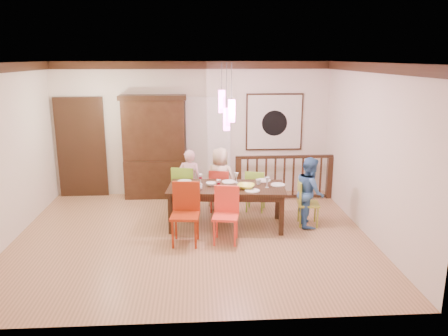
{
  "coord_description": "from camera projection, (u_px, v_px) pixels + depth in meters",
  "views": [
    {
      "loc": [
        0.11,
        -6.98,
        2.99
      ],
      "look_at": [
        0.57,
        0.53,
        1.07
      ],
      "focal_mm": 35.0,
      "sensor_mm": 36.0,
      "label": 1
    }
  ],
  "objects": [
    {
      "name": "person_end_right",
      "position": [
        310.0,
        192.0,
        7.84
      ],
      "size": [
        0.5,
        0.63,
        1.27
      ],
      "primitive_type": "imported",
      "rotation": [
        0.0,
        0.0,
        1.54
      ],
      "color": "#3C6AA8",
      "rests_on": "floor"
    },
    {
      "name": "wine_glass_a",
      "position": [
        201.0,
        179.0,
        7.87
      ],
      "size": [
        0.08,
        0.08,
        0.19
      ],
      "primitive_type": null,
      "color": "#590C19",
      "rests_on": "dining_table"
    },
    {
      "name": "person_far_left",
      "position": [
        190.0,
        181.0,
        8.55
      ],
      "size": [
        0.5,
        0.37,
        1.25
      ],
      "primitive_type": "imported",
      "rotation": [
        0.0,
        0.0,
        2.98
      ],
      "color": "#FFC2CD",
      "rests_on": "floor"
    },
    {
      "name": "chair_far_mid",
      "position": [
        220.0,
        187.0,
        8.61
      ],
      "size": [
        0.47,
        0.47,
        0.87
      ],
      "rotation": [
        0.0,
        0.0,
        2.91
      ],
      "color": "red",
      "rests_on": "floor"
    },
    {
      "name": "cup_right",
      "position": [
        258.0,
        182.0,
        7.88
      ],
      "size": [
        0.12,
        0.12,
        0.09
      ],
      "primitive_type": "imported",
      "rotation": [
        0.0,
        0.0,
        -0.25
      ],
      "color": "silver",
      "rests_on": "dining_table"
    },
    {
      "name": "wall_right",
      "position": [
        370.0,
        152.0,
        7.3
      ],
      "size": [
        0.0,
        5.0,
        5.0
      ],
      "primitive_type": "plane",
      "rotation": [
        1.57,
        0.0,
        -1.57
      ],
      "color": "beige",
      "rests_on": "floor"
    },
    {
      "name": "plate_far_left",
      "position": [
        184.0,
        181.0,
        8.06
      ],
      "size": [
        0.26,
        0.26,
        0.01
      ],
      "primitive_type": "cylinder",
      "color": "white",
      "rests_on": "dining_table"
    },
    {
      "name": "crown_molding",
      "position": [
        189.0,
        68.0,
        6.78
      ],
      "size": [
        6.0,
        5.0,
        0.16
      ],
      "primitive_type": null,
      "color": "black",
      "rests_on": "wall_back"
    },
    {
      "name": "napkin",
      "position": [
        222.0,
        192.0,
        7.44
      ],
      "size": [
        0.18,
        0.14,
        0.01
      ],
      "primitive_type": "cube",
      "color": "#D83359",
      "rests_on": "dining_table"
    },
    {
      "name": "pendant_cluster",
      "position": [
        227.0,
        110.0,
        7.44
      ],
      "size": [
        0.27,
        0.21,
        1.14
      ],
      "color": "#FF4CCB",
      "rests_on": "ceiling"
    },
    {
      "name": "plate_end_right",
      "position": [
        278.0,
        185.0,
        7.85
      ],
      "size": [
        0.26,
        0.26,
        0.01
      ],
      "primitive_type": "cylinder",
      "color": "white",
      "rests_on": "dining_table"
    },
    {
      "name": "plate_near_mid",
      "position": [
        252.0,
        191.0,
        7.5
      ],
      "size": [
        0.26,
        0.26,
        0.01
      ],
      "primitive_type": "cylinder",
      "color": "white",
      "rests_on": "dining_table"
    },
    {
      "name": "wine_glass_b",
      "position": [
        236.0,
        178.0,
        7.96
      ],
      "size": [
        0.08,
        0.08,
        0.19
      ],
      "primitive_type": null,
      "color": "silver",
      "rests_on": "dining_table"
    },
    {
      "name": "plate_far_right",
      "position": [
        264.0,
        180.0,
        8.12
      ],
      "size": [
        0.26,
        0.26,
        0.01
      ],
      "primitive_type": "cylinder",
      "color": "white",
      "rests_on": "dining_table"
    },
    {
      "name": "chair_end_right",
      "position": [
        309.0,
        200.0,
        7.89
      ],
      "size": [
        0.42,
        0.42,
        0.83
      ],
      "rotation": [
        0.0,
        0.0,
        1.45
      ],
      "color": "#A6AF32",
      "rests_on": "floor"
    },
    {
      "name": "chair_near_left",
      "position": [
        185.0,
        211.0,
        7.05
      ],
      "size": [
        0.5,
        0.5,
        1.0
      ],
      "rotation": [
        0.0,
        0.0,
        -0.1
      ],
      "color": "#982B0E",
      "rests_on": "floor"
    },
    {
      "name": "wine_glass_d",
      "position": [
        267.0,
        182.0,
        7.68
      ],
      "size": [
        0.08,
        0.08,
        0.19
      ],
      "primitive_type": null,
      "color": "silver",
      "rests_on": "dining_table"
    },
    {
      "name": "dining_table",
      "position": [
        226.0,
        191.0,
        7.79
      ],
      "size": [
        2.14,
        1.12,
        0.75
      ],
      "rotation": [
        0.0,
        0.0,
        -0.09
      ],
      "color": "black",
      "rests_on": "floor"
    },
    {
      "name": "panel_door",
      "position": [
        82.0,
        149.0,
        9.44
      ],
      "size": [
        1.04,
        0.07,
        2.24
      ],
      "primitive_type": "cube",
      "color": "black",
      "rests_on": "wall_back"
    },
    {
      "name": "wall_back",
      "position": [
        192.0,
        129.0,
        9.54
      ],
      "size": [
        6.0,
        0.0,
        6.0
      ],
      "primitive_type": "plane",
      "rotation": [
        1.57,
        0.0,
        0.0
      ],
      "color": "beige",
      "rests_on": "floor"
    },
    {
      "name": "ceiling",
      "position": [
        189.0,
        63.0,
        6.76
      ],
      "size": [
        6.0,
        6.0,
        0.0
      ],
      "primitive_type": "plane",
      "rotation": [
        3.14,
        0.0,
        0.0
      ],
      "color": "white",
      "rests_on": "wall_back"
    },
    {
      "name": "small_bowl",
      "position": [
        211.0,
        184.0,
        7.8
      ],
      "size": [
        0.25,
        0.25,
        0.06
      ],
      "primitive_type": "imported",
      "rotation": [
        0.0,
        0.0,
        -0.43
      ],
      "color": "white",
      "rests_on": "dining_table"
    },
    {
      "name": "plate_near_left",
      "position": [
        191.0,
        191.0,
        7.49
      ],
      "size": [
        0.26,
        0.26,
        0.01
      ],
      "primitive_type": "cylinder",
      "color": "white",
      "rests_on": "dining_table"
    },
    {
      "name": "floor",
      "position": [
        193.0,
        236.0,
        7.48
      ],
      "size": [
        6.0,
        6.0,
        0.0
      ],
      "primitive_type": "plane",
      "color": "#9E734C",
      "rests_on": "ground"
    },
    {
      "name": "painting",
      "position": [
        274.0,
        122.0,
        9.57
      ],
      "size": [
        1.25,
        0.06,
        1.25
      ],
      "color": "black",
      "rests_on": "wall_back"
    },
    {
      "name": "chair_near_mid",
      "position": [
        226.0,
        212.0,
        7.13
      ],
      "size": [
        0.48,
        0.48,
        0.92
      ],
      "rotation": [
        0.0,
        0.0,
        -0.17
      ],
      "color": "#F23E2B",
      "rests_on": "floor"
    },
    {
      "name": "serving_bowl",
      "position": [
        246.0,
        186.0,
        7.64
      ],
      "size": [
        0.36,
        0.36,
        0.07
      ],
      "primitive_type": "imported",
      "rotation": [
        0.0,
        0.0,
        -0.23
      ],
      "color": "yellow",
      "rests_on": "dining_table"
    },
    {
      "name": "cup_left",
      "position": [
        198.0,
        187.0,
        7.53
      ],
      "size": [
        0.17,
        0.17,
        0.1
      ],
      "primitive_type": "imported",
      "rotation": [
        0.0,
        0.0,
        -0.36
      ],
      "color": "silver",
      "rests_on": "dining_table"
    },
    {
      "name": "plate_far_mid",
      "position": [
        229.0,
        182.0,
        8.03
      ],
      "size": [
        0.26,
        0.26,
        0.01
      ],
      "primitive_type": "cylinder",
      "color": "white",
      "rests_on": "dining_table"
    },
    {
      "name": "wall_left",
      "position": [
        2.0,
        156.0,
        6.94
      ],
      "size": [
        0.0,
        5.0,
        5.0
      ],
      "primitive_type": "plane",
      "rotation": [
        1.57,
        0.0,
        1.57
      ],
      "color": "beige",
      "rests_on": "floor"
    },
    {
      "name": "person_far_mid",
      "position": [
        220.0,
        179.0,
        8.67
      ],
      "size": [
        0.72,
        0.6,
        1.26
      ],
      "primitive_type": "imported",
      "rotation": [
        0.0,
        0.0,
        2.77
      ],
      "color": "beige",
      "rests_on": "floor"
    },
    {
      "name": "white_doorway",
      "position": [
        208.0,
        147.0,
        9.62
      ],
      "size": [
        0.97,
        0.05,
        2.22
      ],
      "primitive_type": "cube",
      "color": "silver",
      "rests_on": "wall_back"
    },
    {
      "name": "wine_glass_c",
      "position": [
        219.0,
        185.0,
        7.51
      ],
      "size": [
        0.08,
        0.08,
        0.19
      ],
      "primitive_type": null,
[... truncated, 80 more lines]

